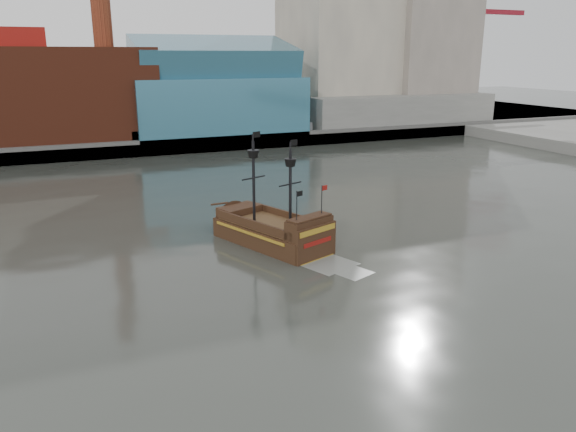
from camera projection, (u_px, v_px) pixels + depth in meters
name	position (u px, v px, depth m)	size (l,w,h in m)	color
ground	(366.00, 303.00, 37.24)	(400.00, 400.00, 0.00)	#2D302A
promenade_far	(142.00, 128.00, 118.28)	(220.00, 60.00, 2.00)	slate
seawall	(171.00, 147.00, 92.12)	(220.00, 1.00, 2.60)	#4C4C49
skyline	(167.00, 7.00, 107.13)	(149.00, 45.00, 62.00)	brown
crane_a	(478.00, 40.00, 134.02)	(22.50, 4.00, 32.25)	slate
crane_b	(479.00, 56.00, 147.45)	(19.10, 4.00, 26.25)	slate
pirate_ship	(273.00, 234.00, 48.48)	(8.76, 14.44, 10.39)	black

